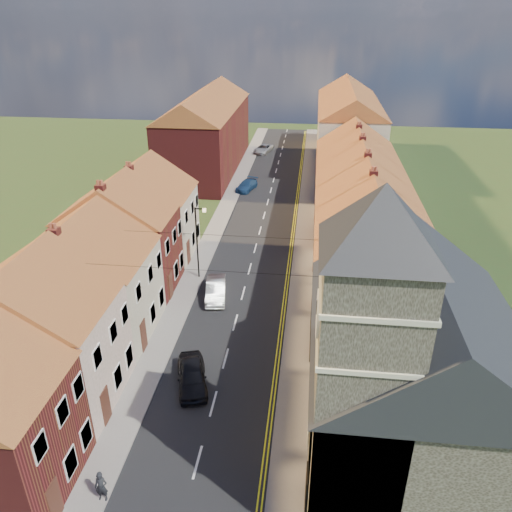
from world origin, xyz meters
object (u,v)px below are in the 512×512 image
(lamppost, at_px, (198,238))
(car_mid, at_px, (216,290))
(church, at_px, (407,363))
(car_far, at_px, (247,185))
(car_near, at_px, (192,376))
(car_distant, at_px, (263,149))
(pedestrian_left, at_px, (101,487))

(lamppost, bearing_deg, car_mid, -56.66)
(church, height_order, car_far, church)
(car_mid, height_order, car_far, car_mid)
(lamppost, distance_m, car_far, 22.05)
(car_near, bearing_deg, lamppost, 84.08)
(lamppost, height_order, car_distant, lamppost)
(church, relative_size, car_near, 3.74)
(car_mid, bearing_deg, pedestrian_left, -103.78)
(car_distant, xyz_separation_m, pedestrian_left, (-1.04, -59.41, 0.31))
(church, xyz_separation_m, lamppost, (-13.17, 16.68, -2.34))
(lamppost, relative_size, pedestrian_left, 3.79)
(car_mid, xyz_separation_m, car_distant, (-0.71, 41.70, -0.07))
(lamppost, distance_m, car_near, 13.15)
(church, bearing_deg, lamppost, 128.30)
(car_far, bearing_deg, church, -56.66)
(car_near, distance_m, car_distant, 51.52)
(lamppost, height_order, car_mid, lamppost)
(car_distant, bearing_deg, pedestrian_left, -76.36)
(car_mid, relative_size, car_distant, 0.93)
(car_mid, bearing_deg, lamppost, 115.19)
(pedestrian_left, bearing_deg, car_distant, 85.59)
(pedestrian_left, bearing_deg, car_far, 85.51)
(lamppost, xyz_separation_m, car_far, (0.91, 21.83, -2.96))
(car_near, height_order, car_distant, car_near)
(church, xyz_separation_m, pedestrian_left, (-13.06, -3.86, -4.96))
(lamppost, xyz_separation_m, car_mid, (1.86, -2.82, -2.87))
(lamppost, xyz_separation_m, pedestrian_left, (0.11, -20.54, -2.63))
(church, height_order, lamppost, church)
(car_far, bearing_deg, pedestrian_left, -75.41)
(church, distance_m, pedestrian_left, 14.50)
(church, height_order, car_distant, church)
(car_distant, relative_size, pedestrian_left, 2.74)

